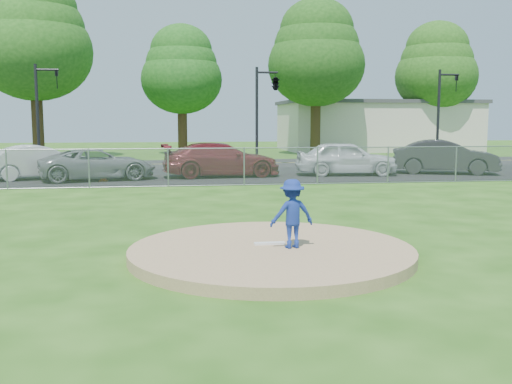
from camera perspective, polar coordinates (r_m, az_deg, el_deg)
ground at (r=20.71m, az=-3.23°, el=-0.02°), size 120.00×120.00×0.00m
pitchers_mound at (r=10.91m, az=1.54°, el=-5.99°), size 5.40×5.40×0.20m
pitching_rubber at (r=11.08m, az=1.37°, el=-5.16°), size 0.60×0.15×0.04m
chain_link_fence at (r=22.61m, az=-3.71°, el=2.49°), size 40.00×0.06×1.50m
parking_lot at (r=27.15m, az=-4.48°, el=1.68°), size 50.00×8.00×0.01m
street at (r=34.61m, az=-5.33°, el=2.84°), size 60.00×7.00×0.01m
commercial_building at (r=51.65m, az=11.89°, el=6.53°), size 16.40×9.40×4.30m
tree_left at (r=42.84m, az=-21.35°, el=14.26°), size 7.84×7.84×12.53m
tree_center at (r=44.64m, az=-7.45°, el=12.08°), size 6.16×6.16×9.84m
tree_right at (r=44.12m, az=6.06°, el=13.70°), size 7.28×7.28×11.63m
tree_far_right at (r=50.64m, az=17.58°, el=11.89°), size 6.72×6.72×10.74m
traffic_signal_left at (r=33.20m, az=-20.64°, el=8.04°), size 1.28×0.20×5.60m
traffic_signal_center at (r=33.04m, az=1.77°, el=10.67°), size 1.42×2.48×5.60m
traffic_signal_right at (r=36.24m, az=18.13°, el=8.03°), size 1.28×0.20×5.60m
pitcher at (r=10.69m, az=3.62°, el=-2.18°), size 0.90×0.60×1.30m
traffic_cone at (r=25.26m, az=-15.02°, el=1.76°), size 0.32×0.32×0.61m
parked_car_white at (r=27.07m, az=-20.77°, el=2.83°), size 4.82×3.22×1.50m
parked_car_gray at (r=25.79m, az=-15.54°, el=2.70°), size 5.35×3.42×1.37m
parked_car_darkred at (r=26.37m, az=-3.50°, el=3.25°), size 5.57×2.65×1.57m
parked_car_pearl at (r=27.43m, az=9.00°, el=3.38°), size 4.94×2.42×1.62m
parked_car_charcoal at (r=29.35m, az=18.35°, el=3.37°), size 5.28×3.40×1.64m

